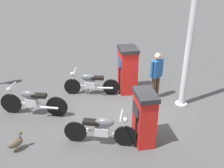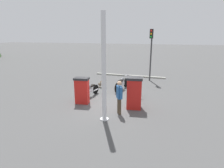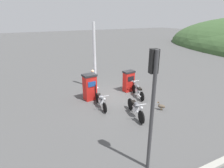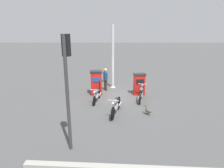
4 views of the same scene
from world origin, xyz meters
name	(u,v)px [view 2 (image 2 of 4)]	position (x,y,z in m)	size (l,w,h in m)	color
ground_plane	(110,102)	(0.00, 0.00, 0.00)	(120.00, 120.00, 0.00)	#4C4C4C
fuel_pump_near	(134,93)	(-0.47, -1.46, 0.85)	(0.69, 0.86, 1.67)	red
fuel_pump_far	(82,90)	(-0.47, 1.46, 0.75)	(0.56, 0.84, 1.48)	red
motorcycle_near_pump	(135,92)	(0.86, -1.34, 0.46)	(1.96, 0.60, 0.93)	black
motorcycle_far_pump	(90,90)	(0.63, 1.45, 0.47)	(1.89, 0.72, 0.94)	black
motorcycle_extra	(122,83)	(2.67, -0.17, 0.47)	(2.11, 0.75, 0.97)	black
attendant_person	(119,95)	(-1.36, -0.86, 0.95)	(0.54, 0.37, 1.66)	#473828
wandering_duck	(100,84)	(2.81, 1.51, 0.24)	(0.44, 0.42, 0.50)	brown
roadside_traffic_light	(151,46)	(5.73, -1.87, 2.80)	(0.40, 0.28, 4.14)	#38383A
canopy_support_pole	(104,71)	(-2.15, -0.34, 2.27)	(0.40, 0.40, 4.69)	silver
road_edge_kerb	(129,76)	(6.91, 0.00, 0.06)	(0.59, 6.39, 0.12)	#9E9E93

